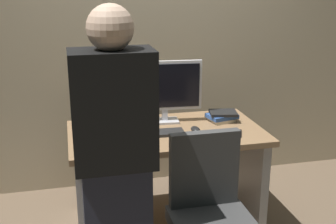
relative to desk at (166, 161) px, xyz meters
name	(u,v)px	position (x,y,z in m)	size (l,w,h in m)	color
ground_plane	(166,222)	(0.00, 0.00, -0.50)	(9.00, 9.00, 0.00)	brown
wall_back	(144,9)	(0.00, 0.80, 1.00)	(6.40, 0.10, 3.00)	tan
desk	(166,161)	(0.00, 0.00, 0.00)	(1.34, 0.75, 0.73)	#93704C
person_at_desk	(116,167)	(-0.44, -0.77, 0.34)	(0.40, 0.24, 1.64)	#262838
monitor	(165,88)	(0.03, 0.18, 0.49)	(0.54, 0.16, 0.46)	silver
keyboard	(153,134)	(-0.11, -0.07, 0.24)	(0.43, 0.13, 0.02)	#262626
mouse	(195,129)	(0.19, -0.07, 0.25)	(0.06, 0.10, 0.03)	black
cup_near_keyboard	(99,134)	(-0.48, -0.11, 0.28)	(0.06, 0.06, 0.10)	silver
cup_by_monitor	(91,125)	(-0.51, 0.11, 0.27)	(0.07, 0.07, 0.08)	#3372B2
book_stack	(222,116)	(0.45, 0.11, 0.27)	(0.23, 0.20, 0.07)	beige
cell_phone	(236,133)	(0.45, -0.18, 0.23)	(0.07, 0.14, 0.01)	black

